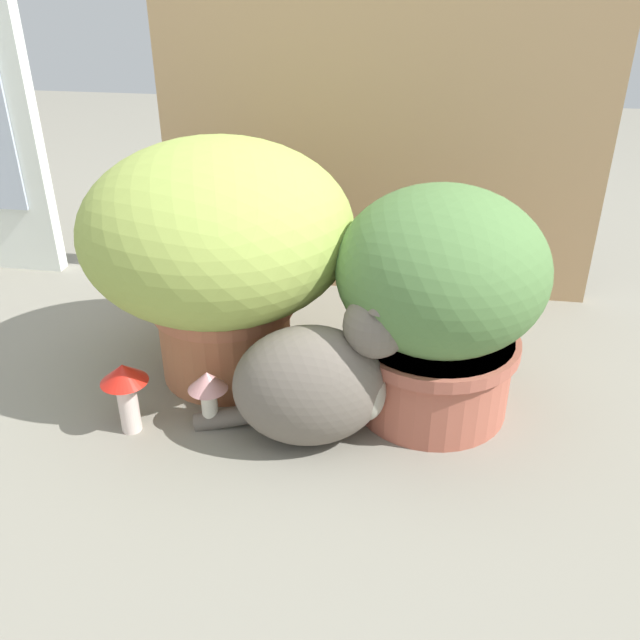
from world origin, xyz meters
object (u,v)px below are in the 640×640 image
(cat, at_px, (319,380))
(mushroom_ornament_pink, at_px, (208,388))
(grass_planter, at_px, (219,244))
(leafy_planter, at_px, (439,298))
(mushroom_ornament_red, at_px, (125,385))

(cat, relative_size, mushroom_ornament_pink, 3.42)
(mushroom_ornament_pink, bearing_deg, cat, -1.08)
(cat, distance_m, mushroom_ornament_pink, 0.20)
(grass_planter, bearing_deg, cat, -40.59)
(leafy_planter, height_order, mushroom_ornament_red, leafy_planter)
(grass_planter, height_order, cat, grass_planter)
(mushroom_ornament_red, distance_m, mushroom_ornament_pink, 0.14)
(cat, distance_m, mushroom_ornament_red, 0.34)
(grass_planter, xyz_separation_m, mushroom_ornament_red, (-0.12, -0.22, -0.18))
(cat, bearing_deg, leafy_planter, 33.46)
(cat, relative_size, mushroom_ornament_red, 2.82)
(mushroom_ornament_red, relative_size, mushroom_ornament_pink, 1.21)
(leafy_planter, xyz_separation_m, cat, (-0.19, -0.13, -0.11))
(mushroom_ornament_pink, bearing_deg, leafy_planter, 17.50)
(mushroom_ornament_red, bearing_deg, cat, 5.21)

